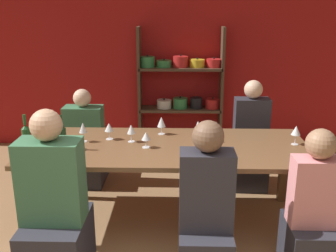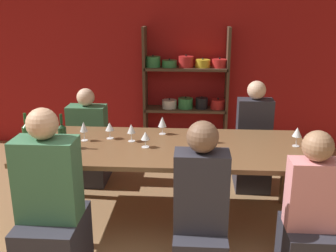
{
  "view_description": "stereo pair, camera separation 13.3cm",
  "coord_description": "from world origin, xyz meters",
  "px_view_note": "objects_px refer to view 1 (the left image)",
  "views": [
    {
      "loc": [
        0.26,
        -1.62,
        1.96
      ],
      "look_at": [
        0.17,
        1.78,
        0.91
      ],
      "focal_mm": 42.0,
      "sensor_mm": 36.0,
      "label": 1
    },
    {
      "loc": [
        0.39,
        -1.61,
        1.96
      ],
      "look_at": [
        0.17,
        1.78,
        0.91
      ],
      "focal_mm": 42.0,
      "sensor_mm": 36.0,
      "label": 2
    }
  ],
  "objects_px": {
    "wine_glass_red_a": "(296,131)",
    "person_near_c": "(311,224)",
    "wine_glass_empty_d": "(131,130)",
    "wine_glass_red_b": "(202,147)",
    "wine_glass_empty_a": "(210,131)",
    "wine_bottle_green": "(62,136)",
    "person_far_a": "(250,148)",
    "wine_bottle_dark": "(27,139)",
    "wine_glass_white_a": "(191,154)",
    "wine_glass_white_d": "(146,137)",
    "wine_glass_white_c": "(161,122)",
    "person_near_a": "(55,221)",
    "dining_table": "(168,153)",
    "wine_glass_white_b": "(83,128)",
    "wine_glass_empty_c": "(109,128)",
    "person_far_b": "(85,149)",
    "person_near_b": "(205,225)",
    "wine_glass_empty_b": "(198,126)",
    "shelf_unit": "(181,101)"
  },
  "relations": [
    {
      "from": "wine_glass_empty_c",
      "to": "person_far_a",
      "type": "height_order",
      "value": "person_far_a"
    },
    {
      "from": "wine_glass_red_a",
      "to": "wine_glass_white_c",
      "type": "relative_size",
      "value": 1.01
    },
    {
      "from": "wine_bottle_green",
      "to": "wine_glass_white_a",
      "type": "xyz_separation_m",
      "value": [
        1.1,
        -0.34,
        -0.02
      ]
    },
    {
      "from": "person_near_b",
      "to": "person_far_b",
      "type": "distance_m",
      "value": 2.11
    },
    {
      "from": "wine_glass_red_a",
      "to": "person_near_c",
      "type": "bearing_deg",
      "value": -95.57
    },
    {
      "from": "wine_bottle_dark",
      "to": "person_near_c",
      "type": "xyz_separation_m",
      "value": [
        2.23,
        -0.52,
        -0.45
      ]
    },
    {
      "from": "wine_glass_empty_b",
      "to": "wine_glass_white_b",
      "type": "distance_m",
      "value": 1.06
    },
    {
      "from": "person_far_a",
      "to": "wine_glass_white_d",
      "type": "bearing_deg",
      "value": 38.81
    },
    {
      "from": "wine_glass_empty_d",
      "to": "wine_glass_red_b",
      "type": "bearing_deg",
      "value": -35.42
    },
    {
      "from": "dining_table",
      "to": "person_near_a",
      "type": "distance_m",
      "value": 1.17
    },
    {
      "from": "wine_bottle_dark",
      "to": "wine_glass_white_b",
      "type": "relative_size",
      "value": 1.9
    },
    {
      "from": "wine_bottle_dark",
      "to": "person_near_b",
      "type": "xyz_separation_m",
      "value": [
        1.46,
        -0.58,
        -0.43
      ]
    },
    {
      "from": "wine_bottle_dark",
      "to": "person_far_a",
      "type": "bearing_deg",
      "value": 27.1
    },
    {
      "from": "wine_glass_white_c",
      "to": "wine_glass_red_b",
      "type": "bearing_deg",
      "value": -62.38
    },
    {
      "from": "wine_bottle_dark",
      "to": "wine_glass_red_a",
      "type": "xyz_separation_m",
      "value": [
        2.31,
        0.3,
        -0.01
      ]
    },
    {
      "from": "wine_glass_white_c",
      "to": "person_near_a",
      "type": "distance_m",
      "value": 1.42
    },
    {
      "from": "person_near_a",
      "to": "person_far_a",
      "type": "distance_m",
      "value": 2.35
    },
    {
      "from": "wine_glass_white_d",
      "to": "person_far_a",
      "type": "height_order",
      "value": "person_far_a"
    },
    {
      "from": "wine_glass_white_b",
      "to": "person_near_b",
      "type": "relative_size",
      "value": 0.15
    },
    {
      "from": "dining_table",
      "to": "wine_glass_empty_b",
      "type": "relative_size",
      "value": 15.17
    },
    {
      "from": "wine_glass_white_a",
      "to": "person_far_b",
      "type": "distance_m",
      "value": 1.82
    },
    {
      "from": "person_far_a",
      "to": "wine_glass_red_a",
      "type": "bearing_deg",
      "value": 108.8
    },
    {
      "from": "wine_glass_white_a",
      "to": "wine_glass_empty_d",
      "type": "relative_size",
      "value": 0.86
    },
    {
      "from": "wine_glass_white_a",
      "to": "person_near_b",
      "type": "height_order",
      "value": "person_near_b"
    },
    {
      "from": "wine_glass_empty_b",
      "to": "person_near_a",
      "type": "distance_m",
      "value": 1.55
    },
    {
      "from": "wine_glass_red_a",
      "to": "person_near_a",
      "type": "bearing_deg",
      "value": -155.11
    },
    {
      "from": "person_near_a",
      "to": "wine_glass_red_a",
      "type": "bearing_deg",
      "value": 24.89
    },
    {
      "from": "wine_glass_white_b",
      "to": "person_far_a",
      "type": "xyz_separation_m",
      "value": [
        1.66,
        0.73,
        -0.44
      ]
    },
    {
      "from": "wine_glass_white_a",
      "to": "person_far_b",
      "type": "bearing_deg",
      "value": 131.09
    },
    {
      "from": "wine_glass_red_a",
      "to": "person_near_b",
      "type": "relative_size",
      "value": 0.14
    },
    {
      "from": "person_far_b",
      "to": "person_near_b",
      "type": "bearing_deg",
      "value": 126.43
    },
    {
      "from": "wine_glass_white_c",
      "to": "person_near_a",
      "type": "height_order",
      "value": "person_near_a"
    },
    {
      "from": "wine_glass_empty_d",
      "to": "person_near_a",
      "type": "distance_m",
      "value": 1.11
    },
    {
      "from": "wine_glass_empty_a",
      "to": "wine_glass_empty_d",
      "type": "distance_m",
      "value": 0.71
    },
    {
      "from": "wine_glass_white_d",
      "to": "person_near_c",
      "type": "xyz_separation_m",
      "value": [
        1.25,
        -0.71,
        -0.42
      ]
    },
    {
      "from": "wine_bottle_dark",
      "to": "person_near_a",
      "type": "height_order",
      "value": "person_near_a"
    },
    {
      "from": "shelf_unit",
      "to": "person_near_b",
      "type": "bearing_deg",
      "value": -86.74
    },
    {
      "from": "dining_table",
      "to": "shelf_unit",
      "type": "bearing_deg",
      "value": 86.11
    },
    {
      "from": "wine_glass_red_a",
      "to": "wine_glass_empty_d",
      "type": "bearing_deg",
      "value": 178.63
    },
    {
      "from": "wine_glass_empty_b",
      "to": "wine_glass_red_b",
      "type": "height_order",
      "value": "wine_glass_empty_b"
    },
    {
      "from": "wine_glass_empty_a",
      "to": "person_near_b",
      "type": "relative_size",
      "value": 0.13
    },
    {
      "from": "wine_glass_empty_c",
      "to": "person_near_c",
      "type": "bearing_deg",
      "value": -29.63
    },
    {
      "from": "wine_bottle_green",
      "to": "person_near_b",
      "type": "height_order",
      "value": "person_near_b"
    },
    {
      "from": "wine_bottle_green",
      "to": "person_far_a",
      "type": "height_order",
      "value": "person_far_a"
    },
    {
      "from": "wine_bottle_dark",
      "to": "wine_glass_red_a",
      "type": "distance_m",
      "value": 2.33
    },
    {
      "from": "wine_glass_white_b",
      "to": "person_far_a",
      "type": "distance_m",
      "value": 1.87
    },
    {
      "from": "wine_glass_empty_b",
      "to": "wine_glass_empty_c",
      "type": "height_order",
      "value": "wine_glass_empty_b"
    },
    {
      "from": "dining_table",
      "to": "wine_glass_empty_d",
      "type": "height_order",
      "value": "wine_glass_empty_d"
    },
    {
      "from": "dining_table",
      "to": "person_near_c",
      "type": "relative_size",
      "value": 2.17
    },
    {
      "from": "wine_glass_empty_d",
      "to": "person_near_c",
      "type": "distance_m",
      "value": 1.7
    }
  ]
}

